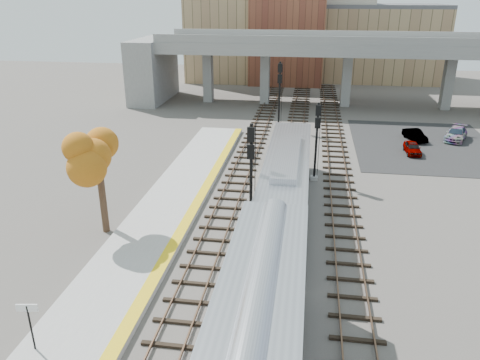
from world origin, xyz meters
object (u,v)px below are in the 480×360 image
(signal_mast_near, at_px, (251,179))
(tree, at_px, (98,157))
(car_a, at_px, (412,148))
(signal_mast_far, at_px, (279,96))
(car_b, at_px, (415,135))
(signal_mast_mid, at_px, (316,144))
(locomotive, at_px, (286,182))
(car_c, at_px, (456,134))

(signal_mast_near, xyz_separation_m, tree, (-9.22, -1.78, 1.56))
(car_a, bearing_deg, signal_mast_far, 150.48)
(car_b, bearing_deg, car_a, -121.40)
(tree, distance_m, car_b, 33.85)
(signal_mast_mid, relative_size, car_a, 1.97)
(signal_mast_mid, bearing_deg, car_b, 50.91)
(signal_mast_far, bearing_deg, signal_mast_near, -90.00)
(locomotive, bearing_deg, car_a, 52.30)
(signal_mast_mid, xyz_separation_m, car_a, (9.28, 8.23, -2.49))
(signal_mast_far, bearing_deg, car_b, -10.49)
(tree, distance_m, car_a, 30.03)
(locomotive, height_order, signal_mast_near, signal_mast_near)
(signal_mast_far, relative_size, car_a, 2.27)
(locomotive, distance_m, signal_mast_mid, 6.72)
(car_a, height_order, car_c, car_c)
(signal_mast_near, relative_size, car_a, 2.15)
(signal_mast_far, height_order, tree, signal_mast_far)
(car_a, bearing_deg, locomotive, -128.95)
(locomotive, xyz_separation_m, tree, (-11.32, -4.68, 2.79))
(signal_mast_near, distance_m, car_b, 26.49)
(signal_mast_far, distance_m, tree, 28.05)
(tree, bearing_deg, signal_mast_far, 70.80)
(car_a, bearing_deg, car_b, 75.37)
(signal_mast_mid, xyz_separation_m, tree, (-13.32, -11.04, 1.98))
(locomotive, distance_m, car_c, 26.00)
(tree, bearing_deg, car_c, 41.35)
(car_c, bearing_deg, signal_mast_far, -162.56)
(locomotive, height_order, car_b, locomotive)
(signal_mast_far, xyz_separation_m, car_a, (13.38, -7.19, -3.17))
(signal_mast_near, height_order, signal_mast_far, signal_mast_far)
(locomotive, relative_size, car_a, 5.81)
(car_b, bearing_deg, car_c, -7.27)
(signal_mast_far, relative_size, car_b, 2.15)
(signal_mast_mid, bearing_deg, tree, -140.33)
(signal_mast_near, height_order, tree, signal_mast_near)
(tree, relative_size, car_b, 1.97)
(locomotive, distance_m, signal_mast_far, 21.93)
(locomotive, bearing_deg, signal_mast_mid, 72.55)
(car_a, bearing_deg, tree, -140.79)
(signal_mast_near, relative_size, tree, 1.03)
(signal_mast_far, distance_m, car_a, 15.52)
(tree, xyz_separation_m, car_b, (23.67, 23.79, -4.46))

